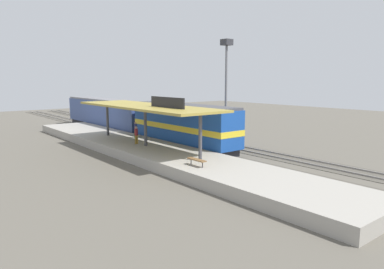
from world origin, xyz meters
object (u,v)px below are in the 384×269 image
object	(u,v)px
person_walking	(136,134)
locomotive	(183,126)
person_waiting	(135,129)
platform_bench	(197,160)
passenger_carriage_single	(106,114)
light_mast	(226,68)

from	to	relation	value
person_walking	locomotive	bearing A→B (deg)	-12.83
person_waiting	person_walking	bearing A→B (deg)	-118.83
platform_bench	locomotive	distance (m)	11.27
platform_bench	passenger_carriage_single	bearing A→B (deg)	77.69
platform_bench	locomotive	size ratio (longest dim) A/B	0.12
platform_bench	passenger_carriage_single	size ratio (longest dim) A/B	0.08
platform_bench	passenger_carriage_single	world-z (taller)	passenger_carriage_single
person_waiting	light_mast	bearing A→B (deg)	-13.75
passenger_carriage_single	person_walking	world-z (taller)	passenger_carriage_single
light_mast	locomotive	bearing A→B (deg)	-167.04
light_mast	person_waiting	distance (m)	12.90
platform_bench	locomotive	xyz separation A→B (m)	(6.00, 9.48, 1.07)
light_mast	passenger_carriage_single	bearing A→B (deg)	115.70
platform_bench	person_waiting	size ratio (longest dim) A/B	0.99
locomotive	person_walking	world-z (taller)	locomotive
platform_bench	person_waiting	bearing A→B (deg)	77.85
light_mast	platform_bench	bearing A→B (deg)	-140.74
passenger_carriage_single	person_walking	xyz separation A→B (m)	(-4.84, -16.90, -0.46)
locomotive	light_mast	bearing A→B (deg)	12.96
platform_bench	person_walking	bearing A→B (deg)	83.74
locomotive	person_walking	distance (m)	4.99
platform_bench	person_waiting	distance (m)	14.25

